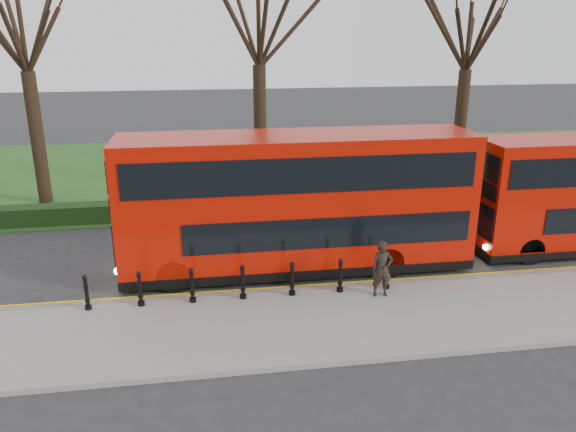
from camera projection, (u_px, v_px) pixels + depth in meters
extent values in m
plane|color=#28282B|center=(233.00, 284.00, 17.76)|extent=(120.00, 120.00, 0.00)
cube|color=gray|center=(240.00, 329.00, 14.92)|extent=(60.00, 4.00, 0.15)
cube|color=slate|center=(235.00, 296.00, 16.80)|extent=(60.00, 0.25, 0.16)
cube|color=#22521B|center=(217.00, 170.00, 31.80)|extent=(60.00, 18.00, 0.06)
cube|color=black|center=(223.00, 207.00, 24.00)|extent=(60.00, 0.90, 0.80)
cube|color=yellow|center=(234.00, 293.00, 17.10)|extent=(60.00, 0.10, 0.01)
cube|color=yellow|center=(234.00, 290.00, 17.29)|extent=(60.00, 0.10, 0.01)
cylinder|color=black|center=(37.00, 139.00, 25.02)|extent=(0.60, 0.60, 5.93)
cylinder|color=black|center=(260.00, 132.00, 26.45)|extent=(0.60, 0.60, 6.10)
cylinder|color=black|center=(460.00, 129.00, 27.96)|extent=(0.60, 0.60, 5.79)
cylinder|color=black|center=(87.00, 293.00, 15.68)|extent=(0.15, 0.15, 1.00)
cylinder|color=black|center=(140.00, 289.00, 15.89)|extent=(0.15, 0.15, 1.00)
cylinder|color=black|center=(192.00, 286.00, 16.11)|extent=(0.15, 0.15, 1.00)
cylinder|color=black|center=(243.00, 283.00, 16.32)|extent=(0.15, 0.15, 1.00)
cylinder|color=black|center=(292.00, 279.00, 16.53)|extent=(0.15, 0.15, 1.00)
cylinder|color=black|center=(340.00, 276.00, 16.75)|extent=(0.15, 0.15, 1.00)
cylinder|color=black|center=(387.00, 273.00, 16.96)|extent=(0.15, 0.15, 1.00)
cube|color=#AC0F03|center=(297.00, 199.00, 18.13)|extent=(11.30, 2.57, 4.16)
cube|color=black|center=(297.00, 260.00, 18.81)|extent=(11.32, 2.59, 0.31)
cube|color=black|center=(331.00, 233.00, 17.27)|extent=(9.04, 0.04, 0.98)
cube|color=black|center=(305.00, 176.00, 16.56)|extent=(10.69, 0.04, 1.08)
cube|color=black|center=(115.00, 197.00, 17.19)|extent=(0.06, 2.26, 0.57)
cylinder|color=black|center=(174.00, 276.00, 17.10)|extent=(1.03, 0.31, 1.03)
cylinder|color=black|center=(176.00, 248.00, 19.21)|extent=(1.03, 0.31, 1.03)
cylinder|color=black|center=(388.00, 262.00, 18.09)|extent=(1.03, 0.31, 1.03)
cylinder|color=black|center=(368.00, 238.00, 20.20)|extent=(1.03, 0.31, 1.03)
cube|color=black|center=(481.00, 187.00, 19.21)|extent=(0.06, 2.05, 0.51)
cylinder|color=black|center=(530.00, 251.00, 19.13)|extent=(0.93, 0.28, 0.93)
cylinder|color=black|center=(500.00, 231.00, 21.05)|extent=(0.93, 0.28, 0.93)
imported|color=black|center=(382.00, 269.00, 16.40)|extent=(0.64, 0.44, 1.69)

